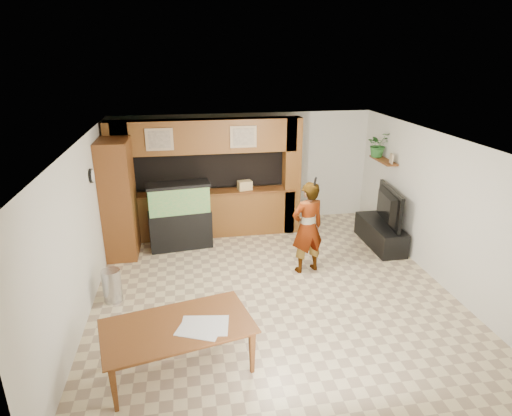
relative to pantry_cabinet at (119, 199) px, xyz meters
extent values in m
plane|color=beige|center=(2.70, -1.85, -1.18)|extent=(6.50, 6.50, 0.00)
plane|color=white|center=(2.70, -1.85, 1.42)|extent=(6.50, 6.50, 0.00)
plane|color=beige|center=(2.70, 1.40, 0.12)|extent=(6.00, 0.00, 6.00)
plane|color=beige|center=(-0.30, -1.85, 0.12)|extent=(0.00, 6.50, 6.50)
plane|color=beige|center=(5.70, -1.85, 0.12)|extent=(0.00, 6.50, 6.50)
cube|color=brown|center=(1.80, 0.60, -0.68)|extent=(3.80, 0.35, 1.00)
cube|color=brown|center=(1.80, 0.60, -0.16)|extent=(3.80, 0.43, 0.04)
cube|color=brown|center=(1.80, 0.60, 1.07)|extent=(3.80, 0.35, 0.70)
cube|color=brown|center=(0.00, 0.60, 0.12)|extent=(0.50, 0.35, 2.60)
cube|color=brown|center=(3.65, 0.60, 0.12)|extent=(0.35, 0.35, 2.60)
cube|color=black|center=(1.80, 1.15, 0.27)|extent=(4.20, 0.45, 0.85)
cube|color=tan|center=(0.85, 0.41, 1.07)|extent=(0.55, 0.03, 0.45)
cube|color=tan|center=(0.85, 0.39, 1.07)|extent=(0.43, 0.01, 0.35)
cube|color=tan|center=(2.55, 0.41, 1.07)|extent=(0.55, 0.03, 0.45)
cube|color=tan|center=(2.55, 0.39, 1.07)|extent=(0.43, 0.01, 0.35)
cylinder|color=black|center=(-0.27, -0.85, 0.72)|extent=(0.04, 0.25, 0.25)
cylinder|color=white|center=(-0.24, -0.85, 0.72)|extent=(0.01, 0.21, 0.21)
cube|color=brown|center=(5.55, 0.10, 0.52)|extent=(0.25, 0.90, 0.04)
cube|color=brown|center=(0.00, 0.00, 0.00)|extent=(0.59, 0.96, 2.35)
cylinder|color=#B2B2B7|center=(0.03, -1.83, -0.89)|extent=(0.31, 0.31, 0.56)
cube|color=black|center=(1.16, 0.10, -0.78)|extent=(1.27, 0.48, 0.80)
cube|color=#34834B|center=(1.16, 0.10, -0.10)|extent=(1.22, 0.45, 0.55)
cube|color=black|center=(1.16, 0.10, 0.20)|extent=(1.27, 0.48, 0.06)
cube|color=black|center=(5.35, -0.51, -0.93)|extent=(0.55, 1.50, 0.50)
imported|color=black|center=(5.35, -0.51, -0.29)|extent=(0.35, 1.35, 0.77)
cube|color=tan|center=(5.55, -0.24, 0.65)|extent=(0.05, 0.16, 0.20)
imported|color=#265E25|center=(5.52, 0.37, 0.82)|extent=(0.58, 0.54, 0.55)
imported|color=#9D7456|center=(3.48, -1.34, -0.30)|extent=(0.72, 0.56, 1.75)
cylinder|color=black|center=(3.53, -1.50, 0.63)|extent=(0.04, 0.11, 0.18)
imported|color=brown|center=(1.13, -3.69, -0.85)|extent=(2.06, 1.43, 0.66)
cube|color=silver|center=(1.39, -3.78, -0.51)|extent=(0.64, 0.57, 0.01)
cube|color=silver|center=(1.46, -3.72, -0.51)|extent=(0.65, 0.51, 0.01)
cube|color=tan|center=(2.60, 0.60, -0.04)|extent=(0.33, 0.25, 0.20)
camera|label=1|loc=(1.34, -8.30, 2.74)|focal=30.00mm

